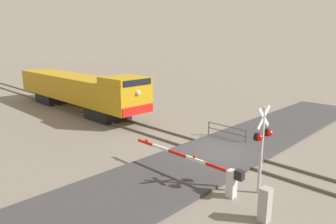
{
  "coord_description": "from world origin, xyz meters",
  "views": [
    {
      "loc": [
        -14.19,
        -9.66,
        6.56
      ],
      "look_at": [
        -0.81,
        3.5,
        2.05
      ],
      "focal_mm": 33.04,
      "sensor_mm": 36.0,
      "label": 1
    }
  ],
  "objects_px": {
    "crossing_signal": "(262,141)",
    "utility_cabinet": "(265,205)",
    "crossing_gate": "(214,172)",
    "guard_railing": "(227,130)",
    "locomotive": "(78,89)"
  },
  "relations": [
    {
      "from": "guard_railing",
      "to": "crossing_gate",
      "type": "bearing_deg",
      "value": -150.32
    },
    {
      "from": "crossing_gate",
      "to": "utility_cabinet",
      "type": "distance_m",
      "value": 2.86
    },
    {
      "from": "guard_railing",
      "to": "utility_cabinet",
      "type": "bearing_deg",
      "value": -137.53
    },
    {
      "from": "locomotive",
      "to": "crossing_gate",
      "type": "distance_m",
      "value": 18.61
    },
    {
      "from": "locomotive",
      "to": "utility_cabinet",
      "type": "height_order",
      "value": "locomotive"
    },
    {
      "from": "crossing_signal",
      "to": "crossing_gate",
      "type": "xyz_separation_m",
      "value": [
        -1.13,
        1.58,
        -1.55
      ]
    },
    {
      "from": "utility_cabinet",
      "to": "guard_railing",
      "type": "relative_size",
      "value": 0.44
    },
    {
      "from": "crossing_gate",
      "to": "utility_cabinet",
      "type": "bearing_deg",
      "value": -103.53
    },
    {
      "from": "utility_cabinet",
      "to": "guard_railing",
      "type": "height_order",
      "value": "utility_cabinet"
    },
    {
      "from": "crossing_signal",
      "to": "guard_railing",
      "type": "height_order",
      "value": "crossing_signal"
    },
    {
      "from": "utility_cabinet",
      "to": "guard_railing",
      "type": "distance_m",
      "value": 9.38
    },
    {
      "from": "locomotive",
      "to": "crossing_signal",
      "type": "distance_m",
      "value": 19.95
    },
    {
      "from": "locomotive",
      "to": "guard_railing",
      "type": "bearing_deg",
      "value": -80.6
    },
    {
      "from": "crossing_signal",
      "to": "utility_cabinet",
      "type": "bearing_deg",
      "value": -146.56
    },
    {
      "from": "locomotive",
      "to": "crossing_signal",
      "type": "relative_size",
      "value": 4.58
    }
  ]
}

